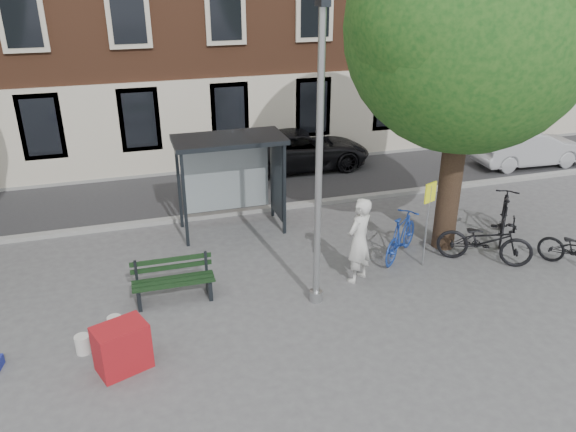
# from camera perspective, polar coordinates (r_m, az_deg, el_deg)

# --- Properties ---
(ground) EXTENTS (90.00, 90.00, 0.00)m
(ground) POSITION_cam_1_polar(r_m,az_deg,el_deg) (12.31, 2.83, -8.57)
(ground) COLOR #4C4C4F
(ground) RESTS_ON ground
(road) EXTENTS (40.00, 4.00, 0.01)m
(road) POSITION_cam_1_polar(r_m,az_deg,el_deg) (18.34, -4.47, 2.90)
(road) COLOR #28282B
(road) RESTS_ON ground
(curb_near) EXTENTS (40.00, 0.25, 0.12)m
(curb_near) POSITION_cam_1_polar(r_m,az_deg,el_deg) (16.51, -2.94, 0.66)
(curb_near) COLOR gray
(curb_near) RESTS_ON ground
(curb_far) EXTENTS (40.00, 0.25, 0.12)m
(curb_far) POSITION_cam_1_polar(r_m,az_deg,el_deg) (20.16, -5.73, 5.03)
(curb_far) COLOR gray
(curb_far) RESTS_ON ground
(lamppost) EXTENTS (0.28, 0.35, 6.11)m
(lamppost) POSITION_cam_1_polar(r_m,az_deg,el_deg) (11.05, 3.13, 3.66)
(lamppost) COLOR #9EA0A3
(lamppost) RESTS_ON ground
(tree_right) EXTENTS (5.76, 5.60, 8.20)m
(tree_right) POSITION_cam_1_polar(r_m,az_deg,el_deg) (13.47, 18.45, 18.65)
(tree_right) COLOR black
(tree_right) RESTS_ON ground
(bus_shelter) EXTENTS (2.85, 1.45, 2.62)m
(bus_shelter) POSITION_cam_1_polar(r_m,az_deg,el_deg) (14.90, -4.52, 5.62)
(bus_shelter) COLOR #1E2328
(bus_shelter) RESTS_ON ground
(painter) EXTENTS (0.88, 0.80, 2.03)m
(painter) POSITION_cam_1_polar(r_m,az_deg,el_deg) (12.65, 7.22, -2.48)
(painter) COLOR silver
(painter) RESTS_ON ground
(bench) EXTENTS (1.75, 0.60, 0.90)m
(bench) POSITION_cam_1_polar(r_m,az_deg,el_deg) (12.39, -11.56, -6.61)
(bench) COLOR #1E2328
(bench) RESTS_ON ground
(bike_a) EXTENTS (2.28, 1.88, 1.17)m
(bike_a) POSITION_cam_1_polar(r_m,az_deg,el_deg) (14.31, 19.37, -2.36)
(bike_a) COLOR black
(bike_a) RESTS_ON ground
(bike_b) EXTENTS (1.78, 1.68, 1.15)m
(bike_b) POSITION_cam_1_polar(r_m,az_deg,el_deg) (14.03, 11.41, -1.99)
(bike_b) COLOR navy
(bike_b) RESTS_ON ground
(bike_d) EXTENTS (1.76, 2.01, 1.26)m
(bike_d) POSITION_cam_1_polar(r_m,az_deg,el_deg) (15.72, 21.08, -0.04)
(bike_d) COLOR black
(bike_d) RESTS_ON ground
(car_dark) EXTENTS (4.94, 2.39, 1.35)m
(car_dark) POSITION_cam_1_polar(r_m,az_deg,el_deg) (19.98, 1.27, 6.83)
(car_dark) COLOR black
(car_dark) RESTS_ON ground
(car_silver) EXTENTS (4.04, 1.56, 1.31)m
(car_silver) POSITION_cam_1_polar(r_m,az_deg,el_deg) (21.95, 23.31, 6.40)
(car_silver) COLOR #B5B6BD
(car_silver) RESTS_ON ground
(red_stand) EXTENTS (1.05, 0.88, 0.90)m
(red_stand) POSITION_cam_1_polar(r_m,az_deg,el_deg) (10.64, -16.52, -12.68)
(red_stand) COLOR maroon
(red_stand) RESTS_ON ground
(bucket_b) EXTENTS (0.37, 0.37, 0.36)m
(bucket_b) POSITION_cam_1_polar(r_m,az_deg,el_deg) (11.40, -20.11, -12.13)
(bucket_b) COLOR silver
(bucket_b) RESTS_ON ground
(bucket_c) EXTENTS (0.29, 0.29, 0.36)m
(bucket_c) POSITION_cam_1_polar(r_m,az_deg,el_deg) (11.74, -17.16, -10.52)
(bucket_c) COLOR silver
(bucket_c) RESTS_ON ground
(notice_sign) EXTENTS (0.35, 0.17, 2.13)m
(notice_sign) POSITION_cam_1_polar(r_m,az_deg,el_deg) (13.35, 14.14, 1.12)
(notice_sign) COLOR #9EA0A3
(notice_sign) RESTS_ON ground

